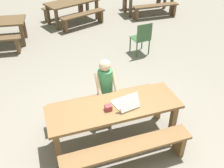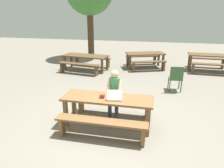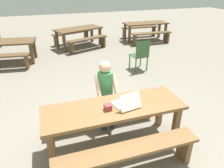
% 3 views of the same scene
% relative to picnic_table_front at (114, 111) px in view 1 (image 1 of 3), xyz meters
% --- Properties ---
extents(ground_plane, '(30.00, 30.00, 0.00)m').
position_rel_picnic_table_front_xyz_m(ground_plane, '(0.00, 0.00, -0.63)').
color(ground_plane, gray).
extents(picnic_table_front, '(2.14, 0.71, 0.74)m').
position_rel_picnic_table_front_xyz_m(picnic_table_front, '(0.00, 0.00, 0.00)').
color(picnic_table_front, brown).
rests_on(picnic_table_front, ground).
extents(bench_near, '(2.01, 0.30, 0.46)m').
position_rel_picnic_table_front_xyz_m(bench_near, '(0.00, -0.60, -0.28)').
color(bench_near, brown).
rests_on(bench_near, ground).
extents(bench_far, '(2.01, 0.30, 0.46)m').
position_rel_picnic_table_front_xyz_m(bench_far, '(0.00, 0.60, -0.28)').
color(bench_far, brown).
rests_on(bench_far, ground).
extents(laptop, '(0.40, 0.41, 0.25)m').
position_rel_picnic_table_front_xyz_m(laptop, '(0.18, -0.04, 0.17)').
color(laptop, white).
rests_on(laptop, picnic_table_front).
extents(small_pouch, '(0.10, 0.10, 0.09)m').
position_rel_picnic_table_front_xyz_m(small_pouch, '(-0.11, -0.06, 0.15)').
color(small_pouch, '#993338').
rests_on(small_pouch, picnic_table_front).
extents(person_seated, '(0.37, 0.39, 1.25)m').
position_rel_picnic_table_front_xyz_m(person_seated, '(0.04, 0.56, 0.09)').
color(person_seated, '#333847').
rests_on(person_seated, ground).
extents(plastic_chair, '(0.48, 0.48, 0.91)m').
position_rel_picnic_table_front_xyz_m(plastic_chair, '(1.74, 2.75, -0.15)').
color(plastic_chair, '#335933').
rests_on(plastic_chair, ground).
extents(picnic_table_rear, '(1.99, 1.39, 0.73)m').
position_rel_picnic_table_front_xyz_m(picnic_table_rear, '(0.49, 5.79, -0.01)').
color(picnic_table_rear, brown).
rests_on(picnic_table_rear, ground).
extents(bench_rear_south, '(1.64, 0.85, 0.46)m').
position_rel_picnic_table_front_xyz_m(bench_rear_south, '(0.71, 5.19, -0.29)').
color(bench_rear_south, brown).
rests_on(bench_rear_south, ground).
extents(bench_rear_north, '(1.64, 0.85, 0.46)m').
position_rel_picnic_table_front_xyz_m(bench_rear_north, '(0.27, 6.38, -0.29)').
color(bench_rear_north, brown).
rests_on(bench_rear_north, ground).
extents(bench_distant_south, '(1.71, 0.33, 0.48)m').
position_rel_picnic_table_front_xyz_m(bench_distant_south, '(3.42, 5.21, -0.28)').
color(bench_distant_south, brown).
rests_on(bench_distant_south, ground).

